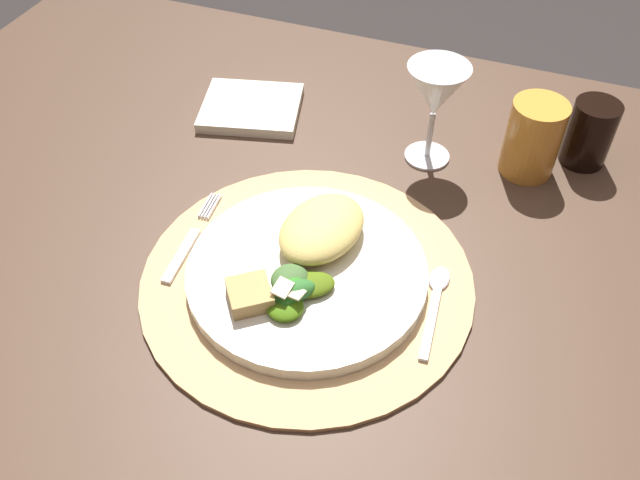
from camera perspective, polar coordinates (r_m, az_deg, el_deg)
name	(u,v)px	position (r m, az deg, el deg)	size (l,w,h in m)	color
dining_table	(333,313)	(0.99, 1.10, -6.25)	(1.45, 0.93, 0.75)	#4B3526
placemat	(305,279)	(0.79, -1.28, -3.30)	(0.39, 0.39, 0.01)	tan
dinner_plate	(305,272)	(0.78, -1.29, -2.73)	(0.28, 0.28, 0.02)	silver
pasta_serving	(319,227)	(0.79, -0.06, 1.07)	(0.12, 0.09, 0.04)	#E9CF6C
salad_greens	(294,290)	(0.74, -2.19, -4.22)	(0.08, 0.10, 0.03)	#2E6D2B
bread_piece	(250,295)	(0.74, -5.97, -4.62)	(0.05, 0.05, 0.02)	tan
fork	(190,241)	(0.84, -10.98, -0.04)	(0.03, 0.16, 0.00)	silver
spoon	(436,296)	(0.78, 9.81, -4.72)	(0.03, 0.14, 0.01)	silver
napkin	(251,108)	(1.04, -5.85, 11.10)	(0.15, 0.13, 0.02)	white
wine_glass	(436,94)	(0.91, 9.80, 12.12)	(0.08, 0.08, 0.15)	silver
amber_tumbler	(533,138)	(0.95, 17.61, 8.23)	(0.07, 0.07, 0.11)	gold
dark_tumbler	(590,133)	(0.99, 21.91, 8.40)	(0.06, 0.06, 0.09)	black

